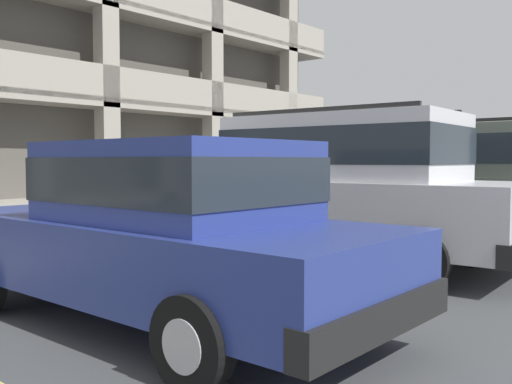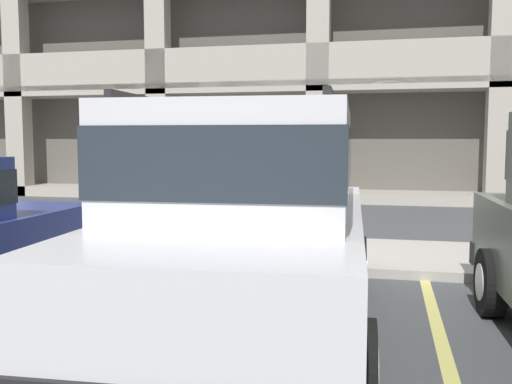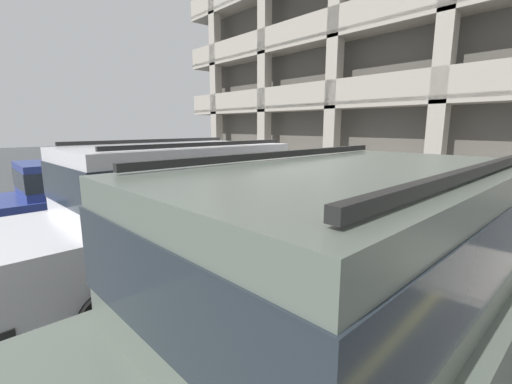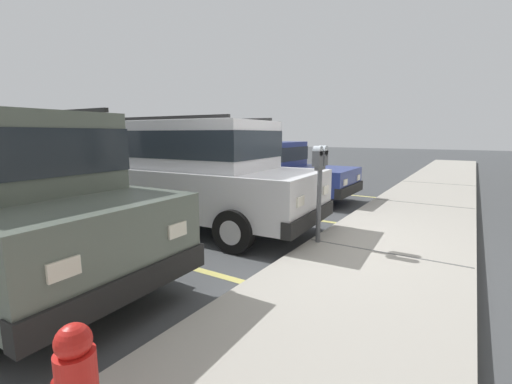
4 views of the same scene
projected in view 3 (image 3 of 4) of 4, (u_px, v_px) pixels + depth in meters
The scene contains 8 objects.
ground_plane at pixel (282, 247), 6.58m from camera, with size 80.00×80.00×0.10m.
sidewalk at pixel (325, 228), 7.40m from camera, with size 40.00×2.20×0.12m.
parking_stall_lines at pixel (297, 300), 4.46m from camera, with size 13.19×4.80×0.01m.
silver_suv at pixel (180, 207), 4.93m from camera, with size 2.20×4.88×2.03m.
red_sedan at pixel (88, 194), 7.26m from camera, with size 1.86×4.49×1.54m.
dark_hatchback at pixel (352, 290), 2.43m from camera, with size 2.16×4.85×2.03m.
parking_meter_near at pixel (298, 181), 6.53m from camera, with size 0.35×0.12×1.46m.
parking_garage at pixel (499, 0), 14.57m from camera, with size 32.00×10.00×16.25m.
Camera 3 is at (4.36, -4.52, 2.23)m, focal length 24.00 mm.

